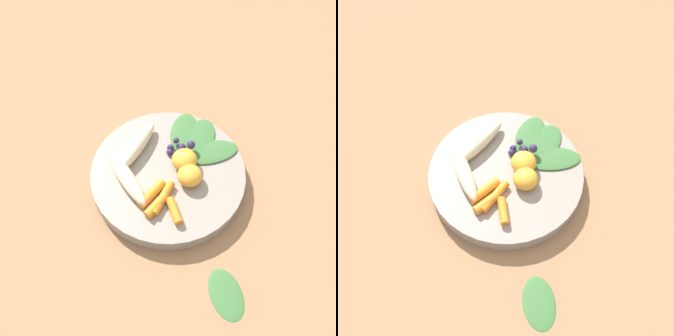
# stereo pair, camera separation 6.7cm
# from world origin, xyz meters

# --- Properties ---
(ground_plane) EXTENTS (2.40, 2.40, 0.00)m
(ground_plane) POSITION_xyz_m (0.00, 0.00, 0.00)
(ground_plane) COLOR #99704C
(bowl) EXTENTS (0.27, 0.27, 0.03)m
(bowl) POSITION_xyz_m (0.00, 0.00, 0.01)
(bowl) COLOR gray
(bowl) RESTS_ON ground_plane
(banana_peeled_left) EXTENTS (0.10, 0.11, 0.03)m
(banana_peeled_left) POSITION_xyz_m (0.04, -0.06, 0.04)
(banana_peeled_left) COLOR beige
(banana_peeled_left) RESTS_ON bowl
(banana_peeled_right) EXTENTS (0.13, 0.05, 0.03)m
(banana_peeled_right) POSITION_xyz_m (-0.02, -0.07, 0.04)
(banana_peeled_right) COLOR beige
(banana_peeled_right) RESTS_ON bowl
(orange_segment_near) EXTENTS (0.04, 0.04, 0.03)m
(orange_segment_near) POSITION_xyz_m (-0.02, 0.02, 0.05)
(orange_segment_near) COLOR #F4A833
(orange_segment_near) RESTS_ON bowl
(orange_segment_far) EXTENTS (0.04, 0.04, 0.03)m
(orange_segment_far) POSITION_xyz_m (0.01, 0.04, 0.04)
(orange_segment_far) COLOR #F4A833
(orange_segment_far) RESTS_ON bowl
(carrot_front) EXTENTS (0.06, 0.03, 0.02)m
(carrot_front) POSITION_xyz_m (0.06, -0.01, 0.04)
(carrot_front) COLOR orange
(carrot_front) RESTS_ON bowl
(carrot_mid_left) EXTENTS (0.05, 0.03, 0.02)m
(carrot_mid_left) POSITION_xyz_m (0.07, 0.01, 0.04)
(carrot_mid_left) COLOR orange
(carrot_mid_left) RESTS_ON bowl
(carrot_mid_right) EXTENTS (0.06, 0.02, 0.01)m
(carrot_mid_right) POSITION_xyz_m (0.06, 0.01, 0.04)
(carrot_mid_right) COLOR orange
(carrot_mid_right) RESTS_ON bowl
(carrot_rear) EXTENTS (0.04, 0.04, 0.01)m
(carrot_rear) POSITION_xyz_m (0.07, 0.04, 0.04)
(carrot_rear) COLOR orange
(carrot_rear) RESTS_ON bowl
(blueberry_pile) EXTENTS (0.05, 0.05, 0.03)m
(blueberry_pile) POSITION_xyz_m (-0.04, 0.01, 0.04)
(blueberry_pile) COLOR #2D234C
(blueberry_pile) RESTS_ON bowl
(kale_leaf_left) EXTENTS (0.10, 0.11, 0.01)m
(kale_leaf_left) POSITION_xyz_m (-0.06, 0.06, 0.03)
(kale_leaf_left) COLOR #3D7038
(kale_leaf_left) RESTS_ON bowl
(kale_leaf_right) EXTENTS (0.11, 0.07, 0.01)m
(kale_leaf_right) POSITION_xyz_m (-0.08, 0.03, 0.03)
(kale_leaf_right) COLOR #3D7038
(kale_leaf_right) RESTS_ON bowl
(kale_leaf_rear) EXTENTS (0.10, 0.07, 0.01)m
(kale_leaf_rear) POSITION_xyz_m (-0.09, -0.00, 0.03)
(kale_leaf_rear) COLOR #3D7038
(kale_leaf_rear) RESTS_ON bowl
(kale_leaf_stray) EXTENTS (0.10, 0.09, 0.01)m
(kale_leaf_stray) POSITION_xyz_m (0.16, 0.15, 0.00)
(kale_leaf_stray) COLOR #3D7038
(kale_leaf_stray) RESTS_ON ground_plane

